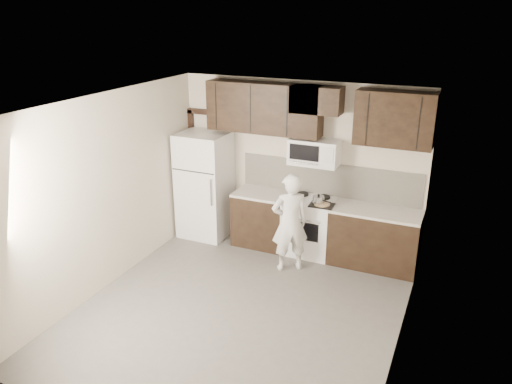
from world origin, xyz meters
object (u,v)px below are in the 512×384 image
Objects in this scene: microwave at (314,152)px; refrigerator at (205,185)px; stove at (309,226)px; person at (290,223)px.

refrigerator is at bearing -174.85° from microwave.
person reaches higher than stove.
person is at bearing -97.26° from microwave.
refrigerator is (-1.85, -0.17, -0.75)m from microwave.
microwave reaches higher than stove.
microwave is (-0.00, 0.12, 1.19)m from stove.
stove is 1.24× the size of microwave.
stove is 1.90m from refrigerator.
microwave is at bearing 5.15° from refrigerator.
microwave reaches higher than person.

